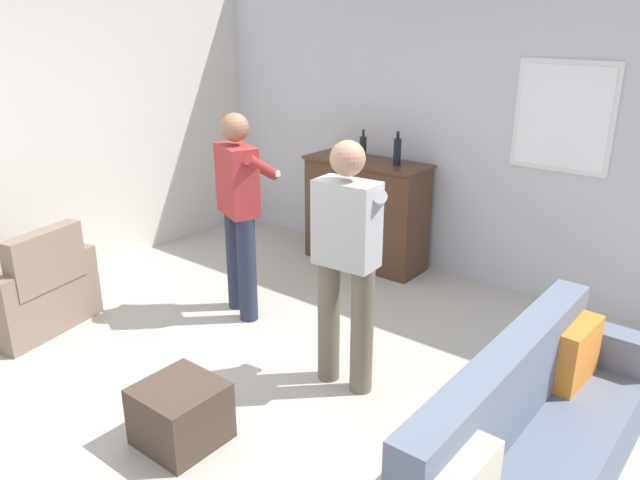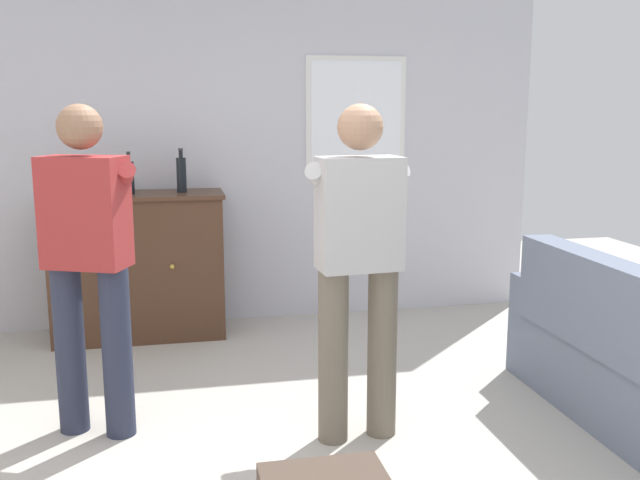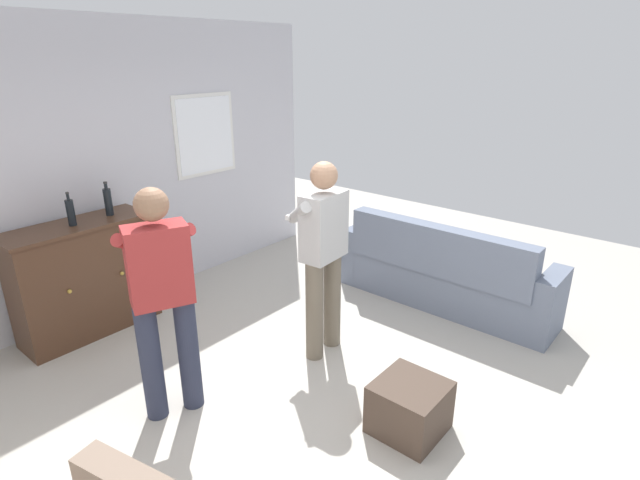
% 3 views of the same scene
% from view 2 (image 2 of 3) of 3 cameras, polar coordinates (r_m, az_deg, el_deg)
% --- Properties ---
extents(wall_back_with_window, '(5.20, 0.15, 2.80)m').
position_cam_2_polar(wall_back_with_window, '(5.56, -8.53, 7.83)').
color(wall_back_with_window, silver).
rests_on(wall_back_with_window, ground).
extents(sideboard_cabinet, '(1.24, 0.49, 1.06)m').
position_cam_2_polar(sideboard_cabinet, '(5.31, -14.33, -2.02)').
color(sideboard_cabinet, '#472D1E').
rests_on(sideboard_cabinet, ground).
extents(bottle_wine_green, '(0.07, 0.07, 0.30)m').
position_cam_2_polar(bottle_wine_green, '(5.18, -15.01, 4.89)').
color(bottle_wine_green, black).
rests_on(bottle_wine_green, sideboard_cabinet).
extents(bottle_liquor_amber, '(0.07, 0.07, 0.31)m').
position_cam_2_polar(bottle_liquor_amber, '(5.21, -11.03, 5.21)').
color(bottle_liquor_amber, black).
rests_on(bottle_liquor_amber, sideboard_cabinet).
extents(person_standing_left, '(0.51, 0.52, 1.68)m').
position_cam_2_polar(person_standing_left, '(3.73, -18.01, -1.16)').
color(person_standing_left, '#282D42').
rests_on(person_standing_left, ground).
extents(person_standing_right, '(0.56, 0.49, 1.68)m').
position_cam_2_polar(person_standing_right, '(3.50, 3.07, -1.39)').
color(person_standing_right, '#6B6051').
rests_on(person_standing_right, ground).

